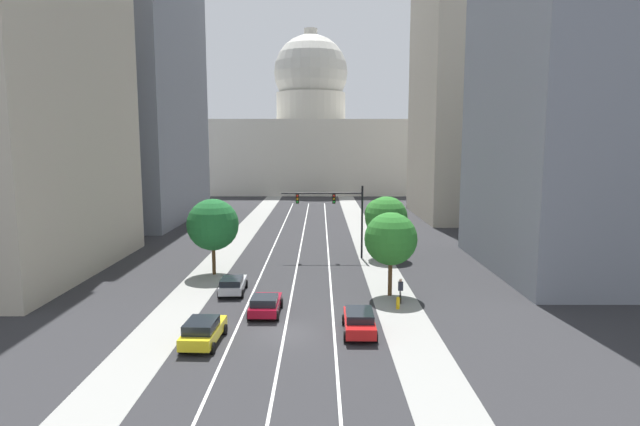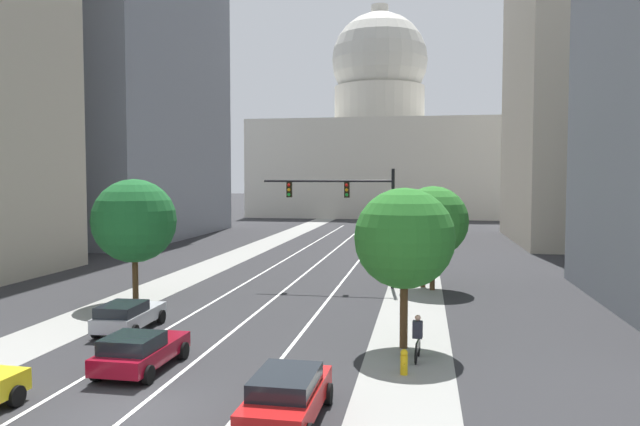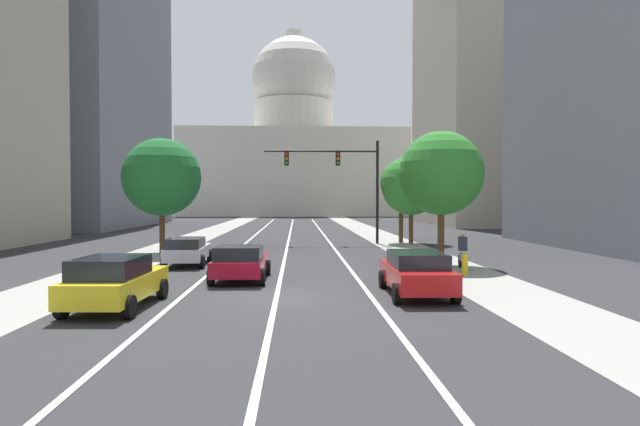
# 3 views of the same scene
# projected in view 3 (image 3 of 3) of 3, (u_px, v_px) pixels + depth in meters

# --- Properties ---
(ground_plane) EXTENTS (400.00, 400.00, 0.00)m
(ground_plane) POSITION_uv_depth(u_px,v_px,m) (291.00, 230.00, 57.66)
(ground_plane) COLOR #2B2B2D
(sidewalk_left) EXTENTS (3.33, 130.00, 0.01)m
(sidewalk_left) POSITION_uv_depth(u_px,v_px,m) (209.00, 232.00, 52.34)
(sidewalk_left) COLOR gray
(sidewalk_left) RESTS_ON ground
(sidewalk_right) EXTENTS (3.33, 130.00, 0.01)m
(sidewalk_right) POSITION_uv_depth(u_px,v_px,m) (370.00, 232.00, 52.99)
(sidewalk_right) COLOR gray
(sidewalk_right) RESTS_ON ground
(lane_stripe_left) EXTENTS (0.16, 90.00, 0.01)m
(lane_stripe_left) POSITION_uv_depth(u_px,v_px,m) (249.00, 240.00, 42.55)
(lane_stripe_left) COLOR white
(lane_stripe_left) RESTS_ON ground
(lane_stripe_center) EXTENTS (0.16, 90.00, 0.01)m
(lane_stripe_center) POSITION_uv_depth(u_px,v_px,m) (289.00, 240.00, 42.68)
(lane_stripe_center) COLOR white
(lane_stripe_center) RESTS_ON ground
(lane_stripe_right) EXTENTS (0.16, 90.00, 0.01)m
(lane_stripe_right) POSITION_uv_depth(u_px,v_px,m) (328.00, 240.00, 42.81)
(lane_stripe_right) COLOR white
(lane_stripe_right) RESTS_ON ground
(office_tower_far_left) EXTENTS (21.50, 30.27, 45.14)m
(office_tower_far_left) POSITION_uv_depth(u_px,v_px,m) (55.00, 37.00, 64.81)
(office_tower_far_left) COLOR gray
(office_tower_far_left) RESTS_ON ground
(office_tower_far_right) EXTENTS (17.13, 23.23, 45.26)m
(office_tower_far_right) POSITION_uv_depth(u_px,v_px,m) (495.00, 48.00, 69.83)
(office_tower_far_right) COLOR #B7AD99
(office_tower_far_right) RESTS_ON ground
(capitol_building) EXTENTS (44.11, 25.96, 38.47)m
(capitol_building) POSITION_uv_depth(u_px,v_px,m) (294.00, 151.00, 113.80)
(capitol_building) COLOR beige
(capitol_building) RESTS_ON ground
(car_crimson) EXTENTS (2.16, 4.23, 1.40)m
(car_crimson) POSITION_uv_depth(u_px,v_px,m) (241.00, 262.00, 21.19)
(car_crimson) COLOR maroon
(car_crimson) RESTS_ON ground
(car_red) EXTENTS (2.07, 4.46, 1.46)m
(car_red) POSITION_uv_depth(u_px,v_px,m) (416.00, 272.00, 17.91)
(car_red) COLOR red
(car_red) RESTS_ON ground
(car_yellow) EXTENTS (2.20, 4.42, 1.54)m
(car_yellow) POSITION_uv_depth(u_px,v_px,m) (115.00, 281.00, 15.74)
(car_yellow) COLOR yellow
(car_yellow) RESTS_ON ground
(car_silver) EXTENTS (2.03, 4.24, 1.37)m
(car_silver) POSITION_uv_depth(u_px,v_px,m) (187.00, 250.00, 26.09)
(car_silver) COLOR #B2B5BA
(car_silver) RESTS_ON ground
(traffic_signal_mast) EXTENTS (8.26, 0.39, 7.41)m
(traffic_signal_mast) POSITION_uv_depth(u_px,v_px,m) (343.00, 172.00, 38.91)
(traffic_signal_mast) COLOR black
(traffic_signal_mast) RESTS_ON ground
(fire_hydrant) EXTENTS (0.26, 0.35, 0.91)m
(fire_hydrant) POSITION_uv_depth(u_px,v_px,m) (465.00, 264.00, 22.73)
(fire_hydrant) COLOR yellow
(fire_hydrant) RESTS_ON ground
(cyclist) EXTENTS (0.38, 1.70, 1.72)m
(cyclist) POSITION_uv_depth(u_px,v_px,m) (463.00, 251.00, 24.51)
(cyclist) COLOR black
(cyclist) RESTS_ON ground
(street_tree_mid_left) EXTENTS (4.58, 4.58, 6.79)m
(street_tree_mid_left) POSITION_uv_depth(u_px,v_px,m) (162.00, 177.00, 31.88)
(street_tree_mid_left) COLOR #51381E
(street_tree_mid_left) RESTS_ON ground
(street_tree_near_right) EXTENTS (4.03, 4.03, 6.46)m
(street_tree_near_right) POSITION_uv_depth(u_px,v_px,m) (441.00, 173.00, 25.97)
(street_tree_near_right) COLOR #51381E
(street_tree_near_right) RESTS_ON ground
(street_tree_mid_right) EXTENTS (3.08, 3.08, 6.01)m
(street_tree_mid_right) POSITION_uv_depth(u_px,v_px,m) (401.00, 182.00, 39.89)
(street_tree_mid_right) COLOR #51381E
(street_tree_mid_right) RESTS_ON ground
(street_tree_far_right) EXTENTS (4.30, 4.30, 6.36)m
(street_tree_far_right) POSITION_uv_depth(u_px,v_px,m) (411.00, 185.00, 39.03)
(street_tree_far_right) COLOR #51381E
(street_tree_far_right) RESTS_ON ground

